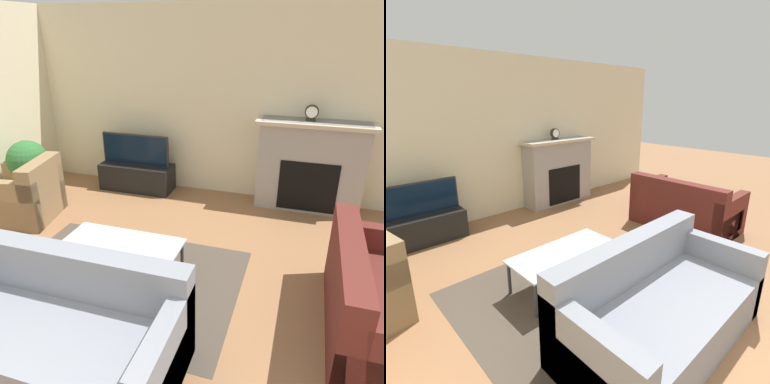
# 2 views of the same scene
# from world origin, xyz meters

# --- Properties ---
(wall_back) EXTENTS (8.66, 0.06, 2.70)m
(wall_back) POSITION_xyz_m (0.00, 4.87, 1.35)
(wall_back) COLOR beige
(wall_back) RESTS_ON ground_plane
(area_rug) EXTENTS (2.40, 1.76, 0.00)m
(area_rug) POSITION_xyz_m (-0.35, 2.32, 0.00)
(area_rug) COLOR #4C4238
(area_rug) RESTS_ON ground_plane
(fireplace) EXTENTS (1.52, 0.46, 1.25)m
(fireplace) POSITION_xyz_m (1.38, 4.64, 0.65)
(fireplace) COLOR #9E9993
(fireplace) RESTS_ON ground_plane
(tv_stand) EXTENTS (1.13, 0.44, 0.41)m
(tv_stand) POSITION_xyz_m (-1.19, 4.53, 0.21)
(tv_stand) COLOR black
(tv_stand) RESTS_ON ground_plane
(tv) EXTENTS (1.07, 0.06, 0.48)m
(tv) POSITION_xyz_m (-1.19, 4.53, 0.65)
(tv) COLOR #232328
(tv) RESTS_ON tv_stand
(couch_sectional) EXTENTS (1.86, 0.92, 0.82)m
(couch_sectional) POSITION_xyz_m (-0.28, 1.26, 0.29)
(couch_sectional) COLOR gray
(couch_sectional) RESTS_ON ground_plane
(couch_loveseat) EXTENTS (0.91, 1.53, 0.82)m
(couch_loveseat) POSITION_xyz_m (2.04, 2.30, 0.29)
(couch_loveseat) COLOR #5B231E
(couch_loveseat) RESTS_ON ground_plane
(coffee_table) EXTENTS (1.20, 0.56, 0.39)m
(coffee_table) POSITION_xyz_m (-0.35, 2.39, 0.35)
(coffee_table) COLOR #333338
(coffee_table) RESTS_ON ground_plane
(mantel_clock) EXTENTS (0.18, 0.07, 0.21)m
(mantel_clock) POSITION_xyz_m (1.32, 4.64, 1.36)
(mantel_clock) COLOR #28231E
(mantel_clock) RESTS_ON fireplace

